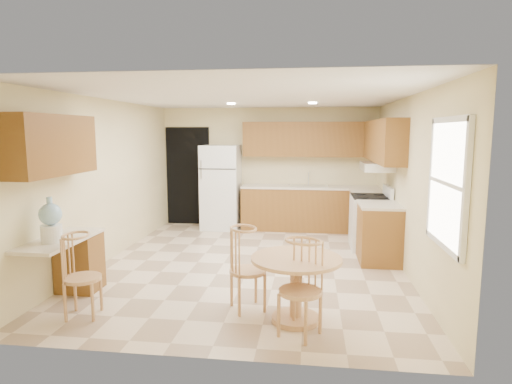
# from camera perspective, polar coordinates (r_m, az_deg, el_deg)

# --- Properties ---
(floor) EXTENTS (5.50, 5.50, 0.00)m
(floor) POSITION_cam_1_polar(r_m,az_deg,el_deg) (6.60, -0.75, -9.63)
(floor) COLOR beige
(floor) RESTS_ON ground
(ceiling) EXTENTS (4.50, 5.50, 0.02)m
(ceiling) POSITION_cam_1_polar(r_m,az_deg,el_deg) (6.31, -0.80, 12.55)
(ceiling) COLOR white
(ceiling) RESTS_ON wall_back
(wall_back) EXTENTS (4.50, 0.02, 2.50)m
(wall_back) POSITION_cam_1_polar(r_m,az_deg,el_deg) (9.05, 1.66, 3.26)
(wall_back) COLOR beige
(wall_back) RESTS_ON floor
(wall_front) EXTENTS (4.50, 0.02, 2.50)m
(wall_front) POSITION_cam_1_polar(r_m,az_deg,el_deg) (3.67, -6.81, -3.87)
(wall_front) COLOR beige
(wall_front) RESTS_ON floor
(wall_left) EXTENTS (0.02, 5.50, 2.50)m
(wall_left) POSITION_cam_1_polar(r_m,az_deg,el_deg) (7.01, -19.31, 1.42)
(wall_left) COLOR beige
(wall_left) RESTS_ON floor
(wall_right) EXTENTS (0.02, 5.50, 2.50)m
(wall_right) POSITION_cam_1_polar(r_m,az_deg,el_deg) (6.42, 19.53, 0.84)
(wall_right) COLOR beige
(wall_right) RESTS_ON floor
(doorway) EXTENTS (0.90, 0.02, 2.10)m
(doorway) POSITION_cam_1_polar(r_m,az_deg,el_deg) (9.39, -9.05, 2.11)
(doorway) COLOR black
(doorway) RESTS_ON floor
(base_cab_back) EXTENTS (2.75, 0.60, 0.87)m
(base_cab_back) POSITION_cam_1_polar(r_m,az_deg,el_deg) (8.82, 7.12, -2.27)
(base_cab_back) COLOR brown
(base_cab_back) RESTS_ON floor
(counter_back) EXTENTS (2.75, 0.63, 0.04)m
(counter_back) POSITION_cam_1_polar(r_m,az_deg,el_deg) (8.75, 7.17, 0.66)
(counter_back) COLOR beige
(counter_back) RESTS_ON base_cab_back
(base_cab_right_a) EXTENTS (0.60, 0.59, 0.87)m
(base_cab_right_a) POSITION_cam_1_polar(r_m,az_deg,el_deg) (8.30, 14.55, -3.11)
(base_cab_right_a) COLOR brown
(base_cab_right_a) RESTS_ON floor
(counter_right_a) EXTENTS (0.63, 0.59, 0.04)m
(counter_right_a) POSITION_cam_1_polar(r_m,az_deg,el_deg) (8.23, 14.66, 0.00)
(counter_right_a) COLOR beige
(counter_right_a) RESTS_ON base_cab_right_a
(base_cab_right_b) EXTENTS (0.60, 0.80, 0.87)m
(base_cab_right_b) POSITION_cam_1_polar(r_m,az_deg,el_deg) (6.89, 16.06, -5.43)
(base_cab_right_b) COLOR brown
(base_cab_right_b) RESTS_ON floor
(counter_right_b) EXTENTS (0.63, 0.80, 0.04)m
(counter_right_b) POSITION_cam_1_polar(r_m,az_deg,el_deg) (6.81, 16.21, -1.70)
(counter_right_b) COLOR beige
(counter_right_b) RESTS_ON base_cab_right_b
(upper_cab_back) EXTENTS (2.75, 0.33, 0.70)m
(upper_cab_back) POSITION_cam_1_polar(r_m,az_deg,el_deg) (8.81, 7.28, 6.98)
(upper_cab_back) COLOR brown
(upper_cab_back) RESTS_ON wall_back
(upper_cab_right) EXTENTS (0.33, 2.42, 0.70)m
(upper_cab_right) POSITION_cam_1_polar(r_m,az_deg,el_deg) (7.54, 16.57, 6.54)
(upper_cab_right) COLOR brown
(upper_cab_right) RESTS_ON wall_right
(upper_cab_left) EXTENTS (0.33, 1.40, 0.70)m
(upper_cab_left) POSITION_cam_1_polar(r_m,az_deg,el_deg) (5.50, -25.50, 5.67)
(upper_cab_left) COLOR brown
(upper_cab_left) RESTS_ON wall_left
(sink) EXTENTS (0.78, 0.44, 0.01)m
(sink) POSITION_cam_1_polar(r_m,az_deg,el_deg) (8.75, 7.01, 0.81)
(sink) COLOR silver
(sink) RESTS_ON counter_back
(range_hood) EXTENTS (0.50, 0.76, 0.14)m
(range_hood) POSITION_cam_1_polar(r_m,az_deg,el_deg) (7.52, 15.84, 3.28)
(range_hood) COLOR silver
(range_hood) RESTS_ON upper_cab_right
(desk_pedestal) EXTENTS (0.48, 0.42, 0.72)m
(desk_pedestal) POSITION_cam_1_polar(r_m,az_deg,el_deg) (5.92, -22.45, -8.69)
(desk_pedestal) COLOR brown
(desk_pedestal) RESTS_ON floor
(desk_top) EXTENTS (0.50, 1.20, 0.04)m
(desk_top) POSITION_cam_1_polar(r_m,az_deg,el_deg) (5.51, -24.63, -5.85)
(desk_top) COLOR beige
(desk_top) RESTS_ON desk_pedestal
(window) EXTENTS (0.06, 1.12, 1.30)m
(window) POSITION_cam_1_polar(r_m,az_deg,el_deg) (4.61, 24.22, 1.06)
(window) COLOR white
(window) RESTS_ON wall_right
(can_light_a) EXTENTS (0.14, 0.14, 0.02)m
(can_light_a) POSITION_cam_1_polar(r_m,az_deg,el_deg) (7.57, -3.32, 11.67)
(can_light_a) COLOR white
(can_light_a) RESTS_ON ceiling
(can_light_b) EXTENTS (0.14, 0.14, 0.02)m
(can_light_b) POSITION_cam_1_polar(r_m,az_deg,el_deg) (7.44, 7.56, 11.68)
(can_light_b) COLOR white
(can_light_b) RESTS_ON ceiling
(refrigerator) EXTENTS (0.76, 0.74, 1.73)m
(refrigerator) POSITION_cam_1_polar(r_m,az_deg,el_deg) (8.89, -4.67, 0.66)
(refrigerator) COLOR white
(refrigerator) RESTS_ON floor
(stove) EXTENTS (0.65, 0.76, 1.09)m
(stove) POSITION_cam_1_polar(r_m,az_deg,el_deg) (7.64, 15.01, -3.83)
(stove) COLOR white
(stove) RESTS_ON floor
(dining_table) EXTENTS (0.95, 0.95, 0.70)m
(dining_table) POSITION_cam_1_polar(r_m,az_deg,el_deg) (4.61, 5.36, -11.55)
(dining_table) COLOR tan
(dining_table) RESTS_ON floor
(chair_table_a) EXTENTS (0.42, 0.53, 0.94)m
(chair_table_a) POSITION_cam_1_polar(r_m,az_deg,el_deg) (4.77, -1.26, -9.39)
(chair_table_a) COLOR tan
(chair_table_a) RESTS_ON floor
(chair_table_b) EXTENTS (0.42, 0.48, 0.95)m
(chair_table_b) POSITION_cam_1_polar(r_m,az_deg,el_deg) (4.19, 5.88, -11.87)
(chair_table_b) COLOR tan
(chair_table_b) RESTS_ON floor
(chair_desk) EXTENTS (0.40, 0.52, 0.91)m
(chair_desk) POSITION_cam_1_polar(r_m,az_deg,el_deg) (4.98, -22.70, -9.55)
(chair_desk) COLOR tan
(chair_desk) RESTS_ON floor
(water_crock) EXTENTS (0.25, 0.25, 0.51)m
(water_crock) POSITION_cam_1_polar(r_m,az_deg,el_deg) (5.33, -25.69, -3.60)
(water_crock) COLOR white
(water_crock) RESTS_ON desk_top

